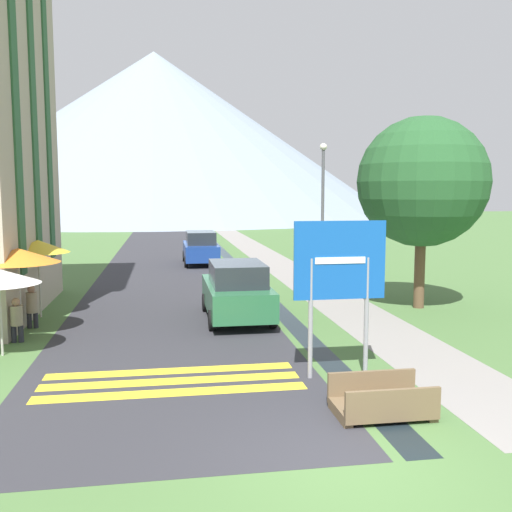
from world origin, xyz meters
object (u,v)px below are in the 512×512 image
at_px(cafe_chair_middle, 5,321).
at_px(streetlamp, 323,206).
at_px(road_sign, 340,274).
at_px(cafe_umbrella_middle_orange, 18,256).
at_px(parked_car_near, 237,291).
at_px(footbridge, 382,403).
at_px(parked_car_far, 201,248).
at_px(tree_by_path, 422,182).
at_px(person_seated_far, 17,318).
at_px(person_seated_near, 32,305).
at_px(cafe_umbrella_rear_yellow, 38,246).

relative_size(cafe_chair_middle, streetlamp, 0.15).
relative_size(road_sign, cafe_umbrella_middle_orange, 1.38).
bearing_deg(parked_car_near, road_sign, -75.91).
distance_m(footbridge, cafe_umbrella_middle_orange, 10.62).
height_order(parked_car_far, tree_by_path, tree_by_path).
bearing_deg(cafe_chair_middle, parked_car_far, 52.72).
relative_size(road_sign, cafe_chair_middle, 3.98).
xyz_separation_m(parked_car_far, person_seated_far, (-5.86, -15.73, -0.25)).
xyz_separation_m(cafe_umbrella_middle_orange, person_seated_near, (0.09, 0.92, -1.54)).
xyz_separation_m(parked_car_far, tree_by_path, (6.68, -13.13, 3.39)).
relative_size(parked_car_near, tree_by_path, 0.67).
bearing_deg(footbridge, streetlamp, 79.26).
bearing_deg(tree_by_path, road_sign, -126.60).
bearing_deg(road_sign, person_seated_far, 151.66).
xyz_separation_m(parked_car_near, parked_car_far, (-0.24, 13.97, -0.00)).
xyz_separation_m(cafe_umbrella_middle_orange, person_seated_far, (0.06, -0.69, -1.58)).
relative_size(person_seated_near, tree_by_path, 0.20).
bearing_deg(cafe_chair_middle, road_sign, -44.23).
distance_m(road_sign, tree_by_path, 8.58).
relative_size(footbridge, cafe_umbrella_middle_orange, 0.69).
distance_m(cafe_chair_middle, person_seated_far, 0.56).
distance_m(parked_car_far, cafe_chair_middle, 16.61).
height_order(person_seated_near, tree_by_path, tree_by_path).
height_order(footbridge, cafe_umbrella_middle_orange, cafe_umbrella_middle_orange).
relative_size(road_sign, footbridge, 1.99).
distance_m(cafe_chair_middle, streetlamp, 12.19).
xyz_separation_m(cafe_chair_middle, cafe_umbrella_middle_orange, (0.34, 0.33, 1.73)).
relative_size(cafe_chair_middle, tree_by_path, 0.13).
xyz_separation_m(cafe_umbrella_middle_orange, tree_by_path, (12.60, 1.91, 2.06)).
height_order(person_seated_far, person_seated_near, person_seated_near).
xyz_separation_m(footbridge, person_seated_far, (-7.71, 6.26, 0.44)).
height_order(parked_car_near, parked_car_far, same).
bearing_deg(cafe_umbrella_middle_orange, parked_car_near, 9.88).
xyz_separation_m(footbridge, person_seated_near, (-7.67, 7.87, 0.48)).
bearing_deg(person_seated_near, cafe_umbrella_middle_orange, -95.88).
bearing_deg(road_sign, parked_car_far, 94.93).
bearing_deg(streetlamp, cafe_umbrella_middle_orange, -152.40).
distance_m(road_sign, person_seated_near, 9.57).
distance_m(parked_car_far, person_seated_far, 16.79).
distance_m(parked_car_far, cafe_umbrella_rear_yellow, 14.01).
height_order(parked_car_near, cafe_umbrella_middle_orange, cafe_umbrella_middle_orange).
distance_m(cafe_umbrella_rear_yellow, tree_by_path, 12.75).
bearing_deg(road_sign, cafe_chair_middle, 150.88).
height_order(cafe_umbrella_middle_orange, person_seated_near, cafe_umbrella_middle_orange).
relative_size(cafe_chair_middle, cafe_umbrella_middle_orange, 0.35).
xyz_separation_m(road_sign, footbridge, (0.13, -2.18, -2.03)).
bearing_deg(road_sign, cafe_umbrella_rear_yellow, 136.65).
xyz_separation_m(parked_car_far, cafe_umbrella_middle_orange, (-5.92, -15.04, 1.34)).
distance_m(parked_car_near, cafe_umbrella_rear_yellow, 6.43).
bearing_deg(footbridge, tree_by_path, 61.38).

